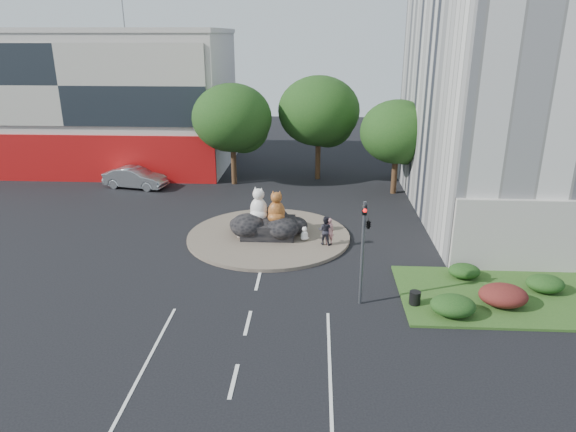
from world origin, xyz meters
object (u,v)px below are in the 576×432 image
at_px(cat_tabby, 276,206).
at_px(kitten_calico, 241,232).
at_px(parked_car, 135,178).
at_px(litter_bin, 415,298).
at_px(pedestrian_pink, 329,231).
at_px(kitten_white, 304,233).
at_px(cat_white, 259,203).
at_px(pedestrian_dark, 325,230).

xyz_separation_m(cat_tabby, kitten_calico, (-2.15, -0.56, -1.49)).
distance_m(cat_tabby, parked_car, 16.24).
bearing_deg(litter_bin, pedestrian_pink, 119.41).
bearing_deg(cat_tabby, kitten_calico, -166.93).
bearing_deg(kitten_white, pedestrian_pink, -50.86).
bearing_deg(cat_white, pedestrian_dark, 0.28).
bearing_deg(kitten_calico, cat_white, 77.14).
relative_size(cat_white, pedestrian_dark, 1.21).
relative_size(pedestrian_dark, litter_bin, 2.74).
xyz_separation_m(kitten_white, pedestrian_pink, (1.44, -0.57, 0.38)).
bearing_deg(kitten_white, cat_white, 131.72).
relative_size(cat_tabby, pedestrian_dark, 1.15).
bearing_deg(parked_car, cat_white, -120.13).
relative_size(kitten_white, parked_car, 0.17).
xyz_separation_m(cat_tabby, litter_bin, (6.99, -7.99, -1.66)).
height_order(pedestrian_dark, parked_car, pedestrian_dark).
height_order(kitten_white, pedestrian_dark, pedestrian_dark).
distance_m(kitten_calico, parked_car, 15.03).
xyz_separation_m(kitten_white, parked_car, (-14.10, 11.08, 0.21)).
xyz_separation_m(pedestrian_pink, parked_car, (-15.53, 11.65, -0.17)).
xyz_separation_m(parked_car, litter_bin, (19.37, -18.45, -0.41)).
bearing_deg(cat_tabby, kitten_white, -21.39).
xyz_separation_m(kitten_calico, kitten_white, (3.87, -0.07, 0.03)).
bearing_deg(cat_white, cat_tabby, 3.95).
bearing_deg(parked_car, kitten_white, -116.39).
relative_size(cat_white, litter_bin, 3.31).
bearing_deg(parked_car, litter_bin, -121.84).
bearing_deg(kitten_white, cat_tabby, 130.81).
bearing_deg(cat_white, kitten_white, 2.51).
xyz_separation_m(cat_tabby, pedestrian_pink, (3.16, -1.19, -1.07)).
bearing_deg(cat_tabby, pedestrian_dark, -24.05).
xyz_separation_m(cat_white, pedestrian_pink, (4.28, -1.55, -1.12)).
bearing_deg(pedestrian_pink, pedestrian_dark, -2.66).
bearing_deg(pedestrian_pink, cat_white, -29.69).
bearing_deg(pedestrian_pink, litter_bin, 109.60).
relative_size(pedestrian_pink, parked_car, 0.32).
relative_size(cat_tabby, pedestrian_pink, 1.21).
bearing_deg(pedestrian_pink, kitten_white, -31.39).
relative_size(kitten_white, pedestrian_dark, 0.51).
bearing_deg(pedestrian_dark, pedestrian_pink, -157.72).
height_order(kitten_calico, pedestrian_pink, pedestrian_pink).
distance_m(cat_white, pedestrian_dark, 4.48).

